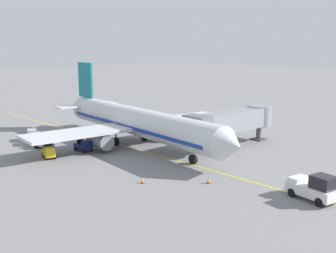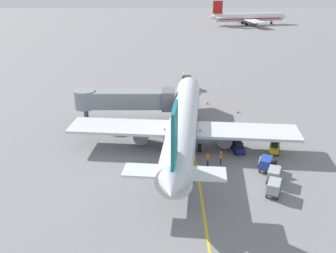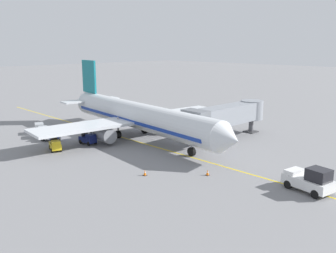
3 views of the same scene
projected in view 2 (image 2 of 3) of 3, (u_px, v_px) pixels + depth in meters
ground_plane at (195, 144)px, 52.41m from camera, size 400.00×400.00×0.00m
gate_lead_in_line at (195, 144)px, 52.41m from camera, size 0.24×80.00×0.01m
parked_airliner at (184, 123)px, 50.80m from camera, size 30.36×37.35×10.63m
jet_bridge at (126, 99)px, 59.27m from camera, size 15.53×3.50×4.98m
pushback_tractor at (187, 84)px, 76.06m from camera, size 2.86×4.69×2.40m
baggage_tug_lead at (270, 165)px, 45.19m from camera, size 2.19×2.77×1.62m
baggage_tug_trailing at (239, 147)px, 49.81m from camera, size 1.51×2.61×1.62m
baggage_tug_spare at (276, 147)px, 49.70m from camera, size 1.94×2.75×1.62m
baggage_cart_front at (267, 163)px, 45.14m from camera, size 2.05×2.94×1.58m
baggage_cart_second_in_train at (275, 174)px, 42.61m from camera, size 2.05×2.94×1.58m
baggage_cart_third_in_train at (275, 187)px, 40.14m from camera, size 2.05×2.94×1.58m
ground_crew_wing_walker at (222, 157)px, 46.53m from camera, size 0.32×0.72×1.69m
ground_crew_loader at (209, 159)px, 46.11m from camera, size 0.29×0.73×1.69m
safety_cone_nose_left at (208, 102)px, 67.78m from camera, size 0.36×0.36×0.59m
safety_cone_nose_right at (239, 111)px, 63.65m from camera, size 0.36×0.36×0.59m
distant_taxiing_airliner at (249, 17)px, 164.61m from camera, size 35.25×28.91×10.10m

